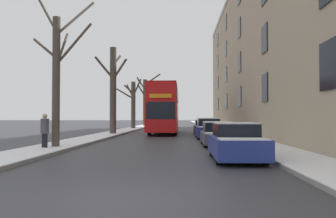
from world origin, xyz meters
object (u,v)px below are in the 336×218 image
object	(u,v)px
double_decker_bus	(164,107)
parked_car_1	(217,134)
pedestrian_left_sidewalk	(45,130)
bare_tree_left_2	(133,103)
bare_tree_left_1	(113,89)
bare_tree_left_0	(58,72)
bare_tree_left_3	(145,100)
parked_car_2	(208,129)
parked_car_0	(236,142)
parked_car_3	(203,128)

from	to	relation	value
double_decker_bus	parked_car_1	world-z (taller)	double_decker_bus
double_decker_bus	pedestrian_left_sidewalk	world-z (taller)	double_decker_bus
bare_tree_left_2	bare_tree_left_1	bearing A→B (deg)	-88.90
bare_tree_left_0	bare_tree_left_3	distance (m)	39.15
parked_car_2	pedestrian_left_sidewalk	world-z (taller)	pedestrian_left_sidewalk
bare_tree_left_1	parked_car_0	distance (m)	18.72
bare_tree_left_1	parked_car_2	xyz separation A→B (m)	(8.09, -4.05, -3.40)
parked_car_0	pedestrian_left_sidewalk	xyz separation A→B (m)	(-8.46, 2.97, 0.31)
bare_tree_left_0	double_decker_bus	bearing A→B (deg)	74.17
parked_car_2	parked_car_1	bearing A→B (deg)	-90.00
bare_tree_left_1	bare_tree_left_2	xyz separation A→B (m)	(-0.26, 13.48, -0.72)
double_decker_bus	parked_car_0	bearing A→B (deg)	-79.36
parked_car_0	double_decker_bus	bearing A→B (deg)	100.64
bare_tree_left_2	double_decker_bus	world-z (taller)	bare_tree_left_2
bare_tree_left_1	parked_car_3	bearing A→B (deg)	11.02
bare_tree_left_2	pedestrian_left_sidewalk	bearing A→B (deg)	-90.22
bare_tree_left_2	pedestrian_left_sidewalk	size ratio (longest dim) A/B	3.73
parked_car_0	pedestrian_left_sidewalk	distance (m)	8.97
parked_car_1	parked_car_2	world-z (taller)	parked_car_2
bare_tree_left_2	double_decker_bus	bearing A→B (deg)	-65.80
parked_car_2	parked_car_3	bearing A→B (deg)	90.00
parked_car_0	bare_tree_left_1	bearing A→B (deg)	116.09
bare_tree_left_2	parked_car_1	size ratio (longest dim) A/B	1.53
double_decker_bus	parked_car_2	xyz separation A→B (m)	(3.69, -7.16, -1.86)
bare_tree_left_2	parked_car_2	world-z (taller)	bare_tree_left_2
bare_tree_left_1	double_decker_bus	world-z (taller)	bare_tree_left_1
pedestrian_left_sidewalk	bare_tree_left_1	bearing A→B (deg)	126.85
bare_tree_left_3	pedestrian_left_sidewalk	xyz separation A→B (m)	(-0.22, -39.96, -3.52)
bare_tree_left_3	double_decker_bus	bearing A→B (deg)	-78.97
bare_tree_left_3	parked_car_3	bearing A→B (deg)	-71.66
parked_car_2	pedestrian_left_sidewalk	size ratio (longest dim) A/B	2.52
bare_tree_left_1	parked_car_0	world-z (taller)	bare_tree_left_1
bare_tree_left_1	parked_car_3	size ratio (longest dim) A/B	1.88
double_decker_bus	parked_car_1	xyz separation A→B (m)	(3.69, -13.42, -1.94)
bare_tree_left_0	bare_tree_left_2	bearing A→B (deg)	90.37
parked_car_1	pedestrian_left_sidewalk	size ratio (longest dim) A/B	2.43
bare_tree_left_0	parked_car_2	xyz separation A→B (m)	(8.18, 8.69, -3.15)
bare_tree_left_1	bare_tree_left_2	distance (m)	13.50
parked_car_2	parked_car_0	bearing A→B (deg)	-90.00
bare_tree_left_1	parked_car_3	xyz separation A→B (m)	(8.09, 1.58, -3.47)
parked_car_1	bare_tree_left_2	bearing A→B (deg)	109.34
bare_tree_left_1	pedestrian_left_sidewalk	distance (m)	13.92
bare_tree_left_2	pedestrian_left_sidewalk	xyz separation A→B (m)	(-0.11, -27.03, -2.42)
bare_tree_left_1	bare_tree_left_3	xyz separation A→B (m)	(-0.14, 26.41, 0.38)
bare_tree_left_0	bare_tree_left_2	distance (m)	26.22
bare_tree_left_0	double_decker_bus	size ratio (longest dim) A/B	0.69
parked_car_3	parked_car_1	bearing A→B (deg)	-90.00
pedestrian_left_sidewalk	parked_car_0	bearing A→B (deg)	19.03
bare_tree_left_0	parked_car_0	world-z (taller)	bare_tree_left_0
bare_tree_left_0	parked_car_3	size ratio (longest dim) A/B	1.94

